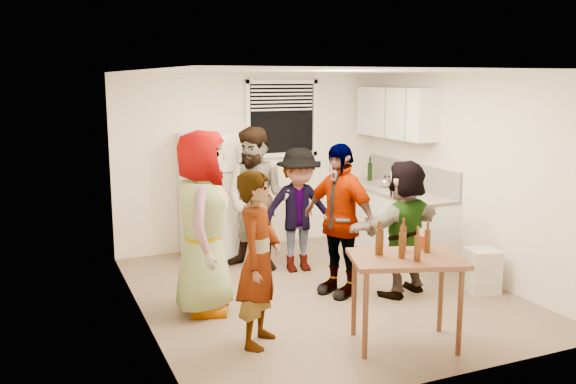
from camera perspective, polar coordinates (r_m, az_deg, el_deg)
name	(u,v)px	position (r m, az deg, el deg)	size (l,w,h in m)	color
room	(320,292)	(7.12, 3.03, -9.32)	(4.00, 4.50, 2.50)	white
window	(282,119)	(8.92, -0.57, 6.88)	(1.12, 0.10, 1.06)	white
refrigerator	(210,196)	(8.34, -7.30, -0.39)	(0.70, 0.70, 1.70)	white
counter_lower	(392,221)	(8.77, 9.72, -2.71)	(0.60, 2.20, 0.86)	white
countertop	(393,190)	(8.68, 9.81, 0.18)	(0.64, 2.22, 0.04)	#BDB19A
backsplash	(411,175)	(8.81, 11.40, 1.59)	(0.03, 2.20, 0.36)	#B8B3A8
upper_cabinets	(396,113)	(8.80, 10.03, 7.33)	(0.34, 1.60, 0.70)	white
kettle	(385,187)	(8.77, 9.05, 0.43)	(0.22, 0.18, 0.18)	silver
paper_towel	(397,190)	(8.57, 10.12, 0.17)	(0.13, 0.13, 0.28)	white
wine_bottle	(370,181)	(9.31, 7.64, 1.06)	(0.07, 0.07, 0.27)	black
beer_bottle_counter	(410,196)	(8.17, 11.36, -0.39)	(0.06, 0.06, 0.25)	#47230C
blue_cup	(413,199)	(7.99, 11.64, -0.64)	(0.09, 0.09, 0.12)	#0A3FA8
picture_frame	(396,180)	(9.00, 10.09, 1.11)	(0.02, 0.17, 0.14)	#F6DB56
trash_bin	(482,270)	(7.40, 17.66, -7.01)	(0.34, 0.34, 0.50)	beige
serving_table	(404,344)	(5.91, 10.76, -13.81)	(1.00, 0.67, 0.84)	brown
beer_bottle_table	(427,252)	(5.78, 12.86, -5.54)	(0.06, 0.06, 0.22)	#47230C
red_cup	(422,248)	(5.92, 12.43, -5.15)	(0.09, 0.09, 0.13)	red
guest_grey	(205,311)	(6.63, -7.77, -10.95)	(0.94, 1.92, 0.61)	gray
guest_stripe	(259,343)	(5.84, -2.69, -13.93)	(0.59, 1.62, 0.39)	#141933
guest_back_left	(258,268)	(7.97, -2.85, -7.14)	(0.89, 1.83, 0.69)	brown
guest_back_right	(299,270)	(7.89, 0.99, -7.32)	(1.02, 1.58, 0.59)	#3C3B40
guest_black	(338,293)	(7.10, 4.69, -9.42)	(1.01, 1.73, 0.42)	black
guest_orange	(402,293)	(7.19, 10.60, -9.30)	(1.43, 1.54, 0.46)	#F36B4A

